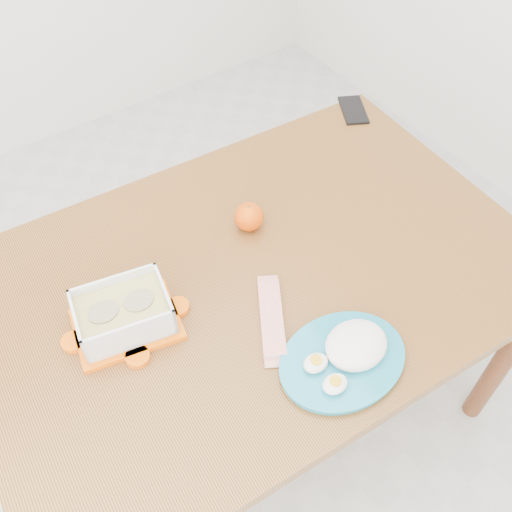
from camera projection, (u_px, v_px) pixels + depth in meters
ground at (201, 417)px, 1.95m from camera, size 3.50×3.50×0.00m
dining_table at (256, 292)px, 1.47m from camera, size 1.43×1.00×0.75m
food_container at (124, 314)px, 1.27m from camera, size 0.26×0.22×0.10m
orange_fruit at (249, 217)px, 1.47m from camera, size 0.08×0.08×0.08m
rice_plate at (347, 354)px, 1.23m from camera, size 0.30×0.30×0.08m
candy_bar at (271, 318)px, 1.31m from camera, size 0.15×0.20×0.02m
smartphone at (353, 110)px, 1.83m from camera, size 0.13×0.16×0.01m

